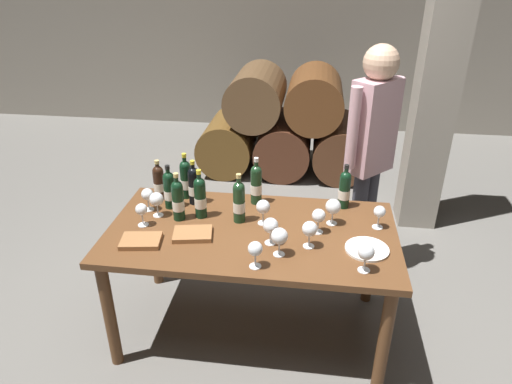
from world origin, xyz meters
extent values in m
plane|color=#66635E|center=(0.00, 0.00, 0.00)|extent=(14.00, 14.00, 0.00)
cube|color=gray|center=(0.00, 4.20, 1.40)|extent=(10.00, 0.24, 2.80)
cylinder|color=brown|center=(-0.63, 2.60, 0.30)|extent=(0.60, 0.90, 0.60)
cylinder|color=#512B1B|center=(0.00, 2.60, 0.30)|extent=(0.60, 0.90, 0.60)
cylinder|color=#52301C|center=(0.63, 2.60, 0.30)|extent=(0.60, 0.90, 0.60)
cylinder|color=brown|center=(-0.32, 2.60, 0.85)|extent=(0.60, 0.90, 0.60)
cylinder|color=brown|center=(0.32, 2.60, 0.85)|extent=(0.60, 0.90, 0.60)
cube|color=gray|center=(1.30, 1.60, 1.30)|extent=(0.32, 0.32, 2.60)
cube|color=brown|center=(0.00, 0.00, 0.74)|extent=(1.70, 0.90, 0.04)
cylinder|color=brown|center=(-0.77, -0.39, 0.36)|extent=(0.07, 0.07, 0.72)
cylinder|color=brown|center=(0.77, -0.39, 0.36)|extent=(0.07, 0.07, 0.72)
cylinder|color=brown|center=(-0.77, 0.39, 0.36)|extent=(0.07, 0.07, 0.72)
cylinder|color=brown|center=(0.77, 0.39, 0.36)|extent=(0.07, 0.07, 0.72)
cylinder|color=black|center=(-0.41, 0.28, 0.86)|extent=(0.07, 0.07, 0.21)
sphere|color=black|center=(-0.41, 0.28, 0.98)|extent=(0.07, 0.07, 0.07)
cylinder|color=black|center=(-0.41, 0.28, 1.00)|extent=(0.03, 0.03, 0.07)
cylinder|color=gold|center=(-0.41, 0.28, 1.05)|extent=(0.03, 0.03, 0.02)
cylinder|color=silver|center=(-0.41, 0.28, 0.85)|extent=(0.07, 0.07, 0.06)
cylinder|color=#19381E|center=(-0.02, 0.34, 0.87)|extent=(0.07, 0.07, 0.22)
sphere|color=#19381E|center=(-0.02, 0.34, 0.99)|extent=(0.07, 0.07, 0.07)
cylinder|color=#19381E|center=(-0.02, 0.34, 1.02)|extent=(0.03, 0.03, 0.07)
cylinder|color=silver|center=(-0.02, 0.34, 1.06)|extent=(0.03, 0.03, 0.03)
cylinder|color=silver|center=(-0.02, 0.34, 0.86)|extent=(0.07, 0.07, 0.07)
cylinder|color=black|center=(0.54, 0.36, 0.86)|extent=(0.07, 0.07, 0.21)
sphere|color=black|center=(0.54, 0.36, 0.97)|extent=(0.07, 0.07, 0.07)
cylinder|color=black|center=(0.54, 0.36, 1.00)|extent=(0.03, 0.03, 0.06)
cylinder|color=black|center=(0.54, 0.36, 1.04)|extent=(0.03, 0.03, 0.02)
cylinder|color=silver|center=(0.54, 0.36, 0.85)|extent=(0.07, 0.07, 0.06)
cylinder|color=#19381E|center=(-0.09, 0.10, 0.87)|extent=(0.07, 0.07, 0.22)
sphere|color=#19381E|center=(-0.09, 0.10, 0.99)|extent=(0.07, 0.07, 0.07)
cylinder|color=#19381E|center=(-0.09, 0.10, 1.01)|extent=(0.03, 0.03, 0.07)
cylinder|color=tan|center=(-0.09, 0.10, 1.06)|extent=(0.03, 0.03, 0.03)
cylinder|color=silver|center=(-0.09, 0.10, 0.86)|extent=(0.07, 0.07, 0.07)
cylinder|color=black|center=(-0.66, 0.32, 0.86)|extent=(0.07, 0.07, 0.19)
sphere|color=black|center=(-0.66, 0.32, 0.96)|extent=(0.07, 0.07, 0.07)
cylinder|color=black|center=(-0.66, 0.32, 0.98)|extent=(0.03, 0.03, 0.06)
cylinder|color=tan|center=(-0.66, 0.32, 1.02)|extent=(0.03, 0.03, 0.02)
cylinder|color=silver|center=(-0.66, 0.32, 0.85)|extent=(0.07, 0.07, 0.06)
cylinder|color=black|center=(-0.33, 0.12, 0.87)|extent=(0.07, 0.07, 0.22)
sphere|color=black|center=(-0.33, 0.12, 0.99)|extent=(0.07, 0.07, 0.07)
cylinder|color=black|center=(-0.33, 0.12, 1.02)|extent=(0.03, 0.03, 0.07)
cylinder|color=gold|center=(-0.33, 0.12, 1.06)|extent=(0.03, 0.03, 0.03)
cylinder|color=silver|center=(-0.33, 0.12, 0.86)|extent=(0.07, 0.07, 0.07)
cylinder|color=black|center=(-0.55, 0.21, 0.86)|extent=(0.07, 0.07, 0.20)
sphere|color=black|center=(-0.55, 0.21, 0.97)|extent=(0.07, 0.07, 0.07)
cylinder|color=black|center=(-0.55, 0.21, 1.00)|extent=(0.03, 0.03, 0.06)
cylinder|color=black|center=(-0.55, 0.21, 1.04)|extent=(0.03, 0.03, 0.02)
cylinder|color=silver|center=(-0.55, 0.21, 0.85)|extent=(0.07, 0.07, 0.06)
cylinder|color=black|center=(-0.46, 0.07, 0.87)|extent=(0.07, 0.07, 0.22)
sphere|color=black|center=(-0.46, 0.07, 0.98)|extent=(0.07, 0.07, 0.07)
cylinder|color=black|center=(-0.46, 0.07, 1.01)|extent=(0.03, 0.03, 0.07)
cylinder|color=tan|center=(-0.46, 0.07, 1.05)|extent=(0.03, 0.03, 0.02)
cylinder|color=silver|center=(-0.46, 0.07, 0.86)|extent=(0.07, 0.07, 0.06)
cylinder|color=black|center=(-0.49, 0.36, 0.87)|extent=(0.07, 0.07, 0.22)
sphere|color=black|center=(-0.49, 0.36, 0.98)|extent=(0.07, 0.07, 0.07)
cylinder|color=black|center=(-0.49, 0.36, 1.01)|extent=(0.03, 0.03, 0.07)
cylinder|color=gold|center=(-0.49, 0.36, 1.06)|extent=(0.03, 0.03, 0.03)
cylinder|color=silver|center=(-0.49, 0.36, 0.86)|extent=(0.07, 0.07, 0.07)
cylinder|color=white|center=(0.39, 0.03, 0.76)|extent=(0.06, 0.06, 0.00)
cylinder|color=white|center=(0.39, 0.03, 0.80)|extent=(0.01, 0.01, 0.07)
sphere|color=white|center=(0.39, 0.03, 0.87)|extent=(0.08, 0.08, 0.08)
cylinder|color=white|center=(0.07, -0.35, 0.76)|extent=(0.06, 0.06, 0.00)
cylinder|color=white|center=(0.07, -0.35, 0.80)|extent=(0.01, 0.01, 0.07)
sphere|color=white|center=(0.07, -0.35, 0.87)|extent=(0.08, 0.08, 0.08)
cylinder|color=white|center=(-0.68, 0.15, 0.76)|extent=(0.06, 0.06, 0.00)
cylinder|color=white|center=(-0.68, 0.15, 0.80)|extent=(0.01, 0.01, 0.07)
sphere|color=white|center=(-0.68, 0.15, 0.87)|extent=(0.08, 0.08, 0.08)
cylinder|color=white|center=(-0.65, -0.03, 0.76)|extent=(0.06, 0.06, 0.00)
cylinder|color=white|center=(-0.65, -0.03, 0.80)|extent=(0.01, 0.01, 0.07)
sphere|color=white|center=(-0.65, -0.03, 0.87)|extent=(0.07, 0.07, 0.07)
cylinder|color=white|center=(0.18, -0.23, 0.76)|extent=(0.06, 0.06, 0.00)
cylinder|color=white|center=(0.18, -0.23, 0.80)|extent=(0.01, 0.01, 0.07)
sphere|color=white|center=(0.18, -0.23, 0.88)|extent=(0.09, 0.09, 0.09)
cylinder|color=white|center=(0.63, -0.31, 0.76)|extent=(0.06, 0.06, 0.00)
cylinder|color=white|center=(0.63, -0.31, 0.80)|extent=(0.01, 0.01, 0.07)
sphere|color=white|center=(0.63, -0.31, 0.88)|extent=(0.09, 0.09, 0.09)
cylinder|color=white|center=(0.34, -0.13, 0.76)|extent=(0.06, 0.06, 0.00)
cylinder|color=white|center=(0.34, -0.13, 0.80)|extent=(0.01, 0.01, 0.07)
sphere|color=white|center=(0.34, -0.13, 0.88)|extent=(0.09, 0.09, 0.09)
cylinder|color=white|center=(0.12, -0.12, 0.76)|extent=(0.06, 0.06, 0.00)
cylinder|color=white|center=(0.12, -0.12, 0.80)|extent=(0.01, 0.01, 0.07)
sphere|color=white|center=(0.12, -0.12, 0.88)|extent=(0.09, 0.09, 0.09)
cylinder|color=white|center=(0.74, 0.13, 0.76)|extent=(0.06, 0.06, 0.00)
cylinder|color=white|center=(0.74, 0.13, 0.80)|extent=(0.01, 0.01, 0.07)
sphere|color=white|center=(0.74, 0.13, 0.87)|extent=(0.07, 0.07, 0.07)
cylinder|color=white|center=(0.06, 0.08, 0.76)|extent=(0.06, 0.06, 0.00)
cylinder|color=white|center=(0.06, 0.08, 0.80)|extent=(0.01, 0.01, 0.07)
sphere|color=white|center=(0.06, 0.08, 0.88)|extent=(0.08, 0.08, 0.08)
cylinder|color=white|center=(0.47, 0.14, 0.76)|extent=(0.06, 0.06, 0.00)
cylinder|color=white|center=(0.47, 0.14, 0.80)|extent=(0.01, 0.01, 0.07)
sphere|color=white|center=(0.47, 0.14, 0.88)|extent=(0.09, 0.09, 0.09)
cylinder|color=white|center=(-0.60, 0.09, 0.76)|extent=(0.06, 0.06, 0.00)
cylinder|color=white|center=(-0.60, 0.09, 0.80)|extent=(0.01, 0.01, 0.07)
sphere|color=white|center=(-0.60, 0.09, 0.88)|extent=(0.09, 0.09, 0.09)
cube|color=#936038|center=(-0.33, -0.11, 0.77)|extent=(0.24, 0.20, 0.03)
cube|color=#936038|center=(-0.60, -0.22, 0.77)|extent=(0.24, 0.19, 0.03)
cylinder|color=white|center=(0.66, -0.12, 0.77)|extent=(0.24, 0.24, 0.01)
cylinder|color=#383842|center=(0.76, 0.79, 0.43)|extent=(0.11, 0.11, 0.85)
cylinder|color=#383842|center=(0.69, 0.71, 0.43)|extent=(0.11, 0.11, 0.85)
cube|color=#CC9EA8|center=(0.73, 0.75, 1.17)|extent=(0.35, 0.36, 0.64)
cylinder|color=#CC9EA8|center=(0.87, 0.90, 1.21)|extent=(0.08, 0.08, 0.54)
cylinder|color=#CC9EA8|center=(0.58, 0.60, 1.21)|extent=(0.08, 0.08, 0.54)
sphere|color=tan|center=(0.73, 0.75, 1.60)|extent=(0.23, 0.23, 0.23)
camera|label=1|loc=(0.33, -2.28, 2.20)|focal=32.25mm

